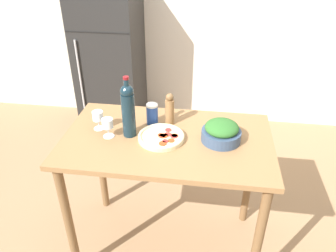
{
  "coord_description": "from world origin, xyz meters",
  "views": [
    {
      "loc": [
        0.24,
        -1.66,
        2.05
      ],
      "look_at": [
        0.0,
        0.04,
        1.01
      ],
      "focal_mm": 35.0,
      "sensor_mm": 36.0,
      "label": 1
    }
  ],
  "objects_px": {
    "homemade_pizza": "(161,137)",
    "salt_canister": "(152,114)",
    "refrigerator": "(110,58)",
    "pepper_mill": "(170,110)",
    "wine_glass_far": "(98,117)",
    "wine_bottle": "(128,109)",
    "salad_bowl": "(221,132)",
    "wine_glass_near": "(108,125)"
  },
  "relations": [
    {
      "from": "homemade_pizza",
      "to": "salt_canister",
      "type": "relative_size",
      "value": 2.01
    },
    {
      "from": "refrigerator",
      "to": "homemade_pizza",
      "type": "distance_m",
      "value": 1.86
    },
    {
      "from": "refrigerator",
      "to": "pepper_mill",
      "type": "distance_m",
      "value": 1.71
    },
    {
      "from": "wine_glass_far",
      "to": "salt_canister",
      "type": "bearing_deg",
      "value": 18.89
    },
    {
      "from": "wine_bottle",
      "to": "salt_canister",
      "type": "distance_m",
      "value": 0.22
    },
    {
      "from": "wine_glass_far",
      "to": "pepper_mill",
      "type": "relative_size",
      "value": 0.57
    },
    {
      "from": "refrigerator",
      "to": "salt_canister",
      "type": "relative_size",
      "value": 11.95
    },
    {
      "from": "refrigerator",
      "to": "pepper_mill",
      "type": "height_order",
      "value": "refrigerator"
    },
    {
      "from": "salad_bowl",
      "to": "wine_glass_far",
      "type": "bearing_deg",
      "value": 177.92
    },
    {
      "from": "pepper_mill",
      "to": "salad_bowl",
      "type": "distance_m",
      "value": 0.37
    },
    {
      "from": "wine_bottle",
      "to": "homemade_pizza",
      "type": "height_order",
      "value": "wine_bottle"
    },
    {
      "from": "wine_glass_far",
      "to": "pepper_mill",
      "type": "height_order",
      "value": "pepper_mill"
    },
    {
      "from": "wine_glass_near",
      "to": "homemade_pizza",
      "type": "height_order",
      "value": "wine_glass_near"
    },
    {
      "from": "homemade_pizza",
      "to": "wine_bottle",
      "type": "bearing_deg",
      "value": 172.63
    },
    {
      "from": "refrigerator",
      "to": "salad_bowl",
      "type": "xyz_separation_m",
      "value": [
        1.19,
        -1.62,
        0.17
      ]
    },
    {
      "from": "pepper_mill",
      "to": "salt_canister",
      "type": "height_order",
      "value": "pepper_mill"
    },
    {
      "from": "wine_glass_near",
      "to": "salad_bowl",
      "type": "height_order",
      "value": "salad_bowl"
    },
    {
      "from": "pepper_mill",
      "to": "salad_bowl",
      "type": "xyz_separation_m",
      "value": [
        0.33,
        -0.15,
        -0.04
      ]
    },
    {
      "from": "wine_glass_far",
      "to": "pepper_mill",
      "type": "bearing_deg",
      "value": 16.08
    },
    {
      "from": "wine_bottle",
      "to": "salt_canister",
      "type": "height_order",
      "value": "wine_bottle"
    },
    {
      "from": "wine_glass_near",
      "to": "pepper_mill",
      "type": "relative_size",
      "value": 0.57
    },
    {
      "from": "wine_glass_near",
      "to": "salad_bowl",
      "type": "bearing_deg",
      "value": 4.41
    },
    {
      "from": "wine_bottle",
      "to": "homemade_pizza",
      "type": "relative_size",
      "value": 1.37
    },
    {
      "from": "salt_canister",
      "to": "wine_glass_far",
      "type": "bearing_deg",
      "value": -161.11
    },
    {
      "from": "homemade_pizza",
      "to": "salt_canister",
      "type": "xyz_separation_m",
      "value": [
        -0.09,
        0.18,
        0.05
      ]
    },
    {
      "from": "wine_bottle",
      "to": "wine_glass_near",
      "type": "distance_m",
      "value": 0.16
    },
    {
      "from": "salad_bowl",
      "to": "wine_glass_near",
      "type": "bearing_deg",
      "value": -175.59
    },
    {
      "from": "refrigerator",
      "to": "wine_bottle",
      "type": "relative_size",
      "value": 4.33
    },
    {
      "from": "refrigerator",
      "to": "wine_bottle",
      "type": "distance_m",
      "value": 1.77
    },
    {
      "from": "refrigerator",
      "to": "wine_bottle",
      "type": "bearing_deg",
      "value": -68.96
    },
    {
      "from": "wine_glass_near",
      "to": "pepper_mill",
      "type": "xyz_separation_m",
      "value": [
        0.35,
        0.21,
        0.02
      ]
    },
    {
      "from": "wine_glass_near",
      "to": "wine_glass_far",
      "type": "distance_m",
      "value": 0.12
    },
    {
      "from": "salad_bowl",
      "to": "salt_canister",
      "type": "xyz_separation_m",
      "value": [
        -0.44,
        0.14,
        0.01
      ]
    },
    {
      "from": "salad_bowl",
      "to": "salt_canister",
      "type": "relative_size",
      "value": 1.69
    },
    {
      "from": "wine_glass_far",
      "to": "homemade_pizza",
      "type": "xyz_separation_m",
      "value": [
        0.41,
        -0.06,
        -0.07
      ]
    },
    {
      "from": "pepper_mill",
      "to": "homemade_pizza",
      "type": "height_order",
      "value": "pepper_mill"
    },
    {
      "from": "wine_glass_far",
      "to": "wine_bottle",
      "type": "bearing_deg",
      "value": -10.25
    },
    {
      "from": "refrigerator",
      "to": "wine_glass_far",
      "type": "distance_m",
      "value": 1.66
    },
    {
      "from": "wine_glass_near",
      "to": "pepper_mill",
      "type": "height_order",
      "value": "pepper_mill"
    },
    {
      "from": "wine_bottle",
      "to": "pepper_mill",
      "type": "bearing_deg",
      "value": 36.07
    },
    {
      "from": "wine_bottle",
      "to": "wine_glass_far",
      "type": "distance_m",
      "value": 0.23
    },
    {
      "from": "salad_bowl",
      "to": "pepper_mill",
      "type": "bearing_deg",
      "value": 155.18
    }
  ]
}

